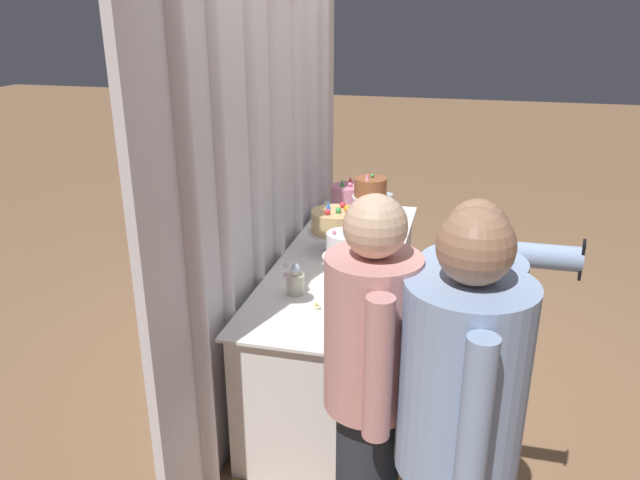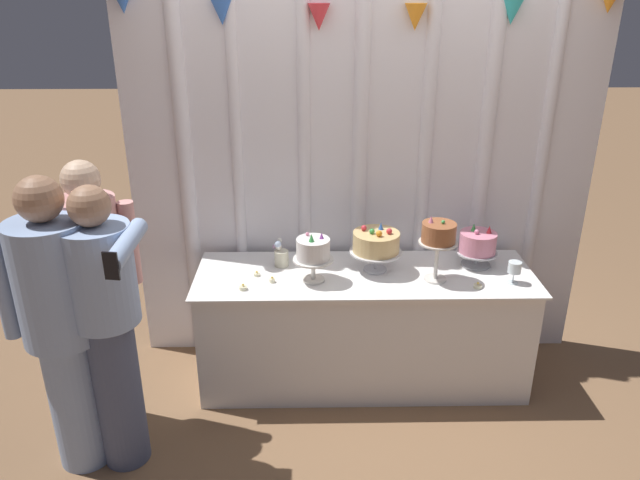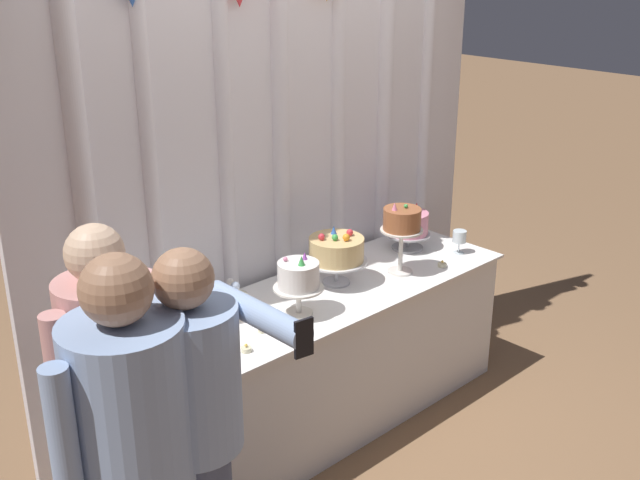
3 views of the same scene
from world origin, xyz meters
TOP-DOWN VIEW (x-y plane):
  - ground_plane at (0.00, 0.00)m, footprint 24.00×24.00m
  - draped_curtain at (-0.00, 0.49)m, footprint 2.93×0.15m
  - cake_table at (0.00, 0.10)m, footprint 2.05×0.66m
  - cake_display_leftmost at (-0.31, 0.01)m, footprint 0.24×0.24m
  - cake_display_midleft at (0.07, 0.14)m, footprint 0.32×0.32m
  - cake_display_midright at (0.41, 0.01)m, footprint 0.22×0.22m
  - cake_display_rightmost at (0.70, 0.20)m, footprint 0.25×0.25m
  - wine_glass at (0.86, -0.04)m, footprint 0.08×0.08m
  - flower_vase at (-0.51, 0.22)m, footprint 0.10×0.10m
  - tealight_far_left at (-0.72, -0.10)m, footprint 0.05×0.05m
  - tealight_near_left at (-0.65, 0.08)m, footprint 0.04×0.04m
  - tealight_near_right at (-0.56, -0.01)m, footprint 0.04×0.04m
  - tealight_far_right at (0.63, -0.10)m, footprint 0.05×0.05m
  - guest_man_dark_suit at (-1.46, -0.30)m, footprint 0.46×0.37m
  - guest_girl_blue_dress at (-1.33, -0.60)m, footprint 0.45×0.58m
  - guest_man_pink_jacket at (-1.55, -0.59)m, footprint 0.54×0.43m

SIDE VIEW (x-z plane):
  - ground_plane at x=0.00m, z-range 0.00..0.00m
  - cake_table at x=0.00m, z-range 0.00..0.76m
  - tealight_near_left at x=-0.65m, z-range 0.75..0.78m
  - tealight_far_right at x=0.63m, z-range 0.75..0.78m
  - tealight_far_left at x=-0.72m, z-range 0.75..0.79m
  - tealight_near_right at x=-0.56m, z-range 0.75..0.79m
  - flower_vase at x=-0.51m, z-range 0.74..0.91m
  - guest_girl_blue_dress at x=-1.33m, z-range 0.08..1.62m
  - wine_glass at x=0.86m, z-range 0.78..0.92m
  - guest_man_pink_jacket at x=-1.55m, z-range 0.06..1.65m
  - guest_man_dark_suit at x=-1.46m, z-range 0.08..1.66m
  - cake_display_rightmost at x=0.70m, z-range 0.77..1.03m
  - cake_display_midleft at x=0.07m, z-range 0.79..1.08m
  - cake_display_leftmost at x=-0.31m, z-range 0.79..1.10m
  - cake_display_midright at x=0.41m, z-range 0.84..1.24m
  - draped_curtain at x=0.00m, z-range 0.03..2.64m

